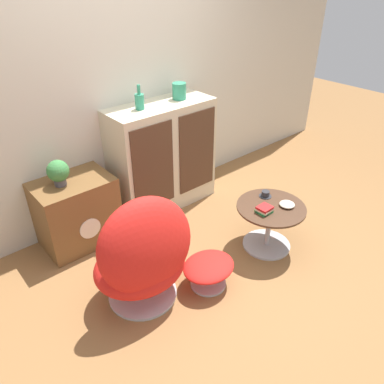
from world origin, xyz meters
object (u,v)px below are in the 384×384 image
object	(u,v)px
ottoman	(209,268)
vase_inner_left	(179,91)
book_stack	(264,210)
tv_console	(77,212)
potted_plant	(58,172)
sideboard	(163,157)
teacup	(265,194)
egg_chair	(143,257)
coffee_table	(269,222)
vase_leftmost	(140,101)
bowl	(287,204)

from	to	relation	value
ottoman	vase_inner_left	bearing A→B (deg)	59.75
vase_inner_left	book_stack	bearing A→B (deg)	-93.78
tv_console	potted_plant	world-z (taller)	potted_plant
sideboard	teacup	xyz separation A→B (m)	(0.36, -1.05, -0.10)
tv_console	egg_chair	bearing A→B (deg)	-87.65
tv_console	coffee_table	xyz separation A→B (m)	(1.25, -1.18, -0.05)
vase_leftmost	vase_inner_left	size ratio (longest dim) A/B	1.42
egg_chair	coffee_table	bearing A→B (deg)	-8.55
egg_chair	book_stack	bearing A→B (deg)	-10.32
coffee_table	teacup	distance (m)	0.25
tv_console	vase_inner_left	bearing A→B (deg)	0.67
sideboard	potted_plant	distance (m)	1.09
tv_console	teacup	bearing A→B (deg)	-37.95
potted_plant	book_stack	bearing A→B (deg)	-44.44
coffee_table	egg_chair	bearing A→B (deg)	171.45
ottoman	coffee_table	size ratio (longest dim) A/B	0.72
bowl	tv_console	bearing A→B (deg)	136.96
tv_console	book_stack	size ratio (longest dim) A/B	5.16
sideboard	bowl	distance (m)	1.34
egg_chair	bowl	size ratio (longest dim) A/B	7.17
tv_console	egg_chair	size ratio (longest dim) A/B	0.70
vase_leftmost	bowl	world-z (taller)	vase_leftmost
ottoman	bowl	distance (m)	0.89
vase_inner_left	bowl	distance (m)	1.48
vase_leftmost	teacup	xyz separation A→B (m)	(0.58, -1.06, -0.72)
teacup	sideboard	bearing A→B (deg)	108.64
coffee_table	book_stack	world-z (taller)	book_stack
sideboard	vase_leftmost	distance (m)	0.66
sideboard	tv_console	bearing A→B (deg)	-179.40
tv_console	coffee_table	distance (m)	1.72
sideboard	vase_leftmost	world-z (taller)	vase_leftmost
tv_console	teacup	xyz separation A→B (m)	(1.34, -1.04, 0.14)
book_stack	sideboard	bearing A→B (deg)	97.19
potted_plant	bowl	world-z (taller)	potted_plant
bowl	sideboard	bearing A→B (deg)	106.35
egg_chair	bowl	distance (m)	1.34
potted_plant	book_stack	xyz separation A→B (m)	(1.23, -1.20, -0.30)
sideboard	vase_inner_left	xyz separation A→B (m)	(0.23, 0.00, 0.63)
coffee_table	vase_leftmost	world-z (taller)	vase_leftmost
ottoman	teacup	distance (m)	0.89
egg_chair	potted_plant	xyz separation A→B (m)	(-0.13, 1.00, 0.32)
egg_chair	potted_plant	size ratio (longest dim) A/B	4.23
vase_inner_left	teacup	size ratio (longest dim) A/B	1.37
book_stack	bowl	size ratio (longest dim) A/B	0.97
tv_console	ottoman	distance (m)	1.31
tv_console	vase_inner_left	distance (m)	1.49
sideboard	bowl	bearing A→B (deg)	-73.65
sideboard	vase_inner_left	bearing A→B (deg)	0.95
sideboard	ottoman	world-z (taller)	sideboard
sideboard	book_stack	bearing A→B (deg)	-82.81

